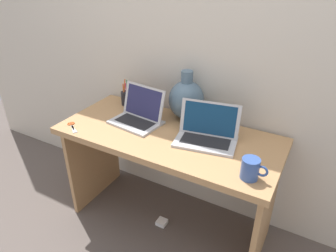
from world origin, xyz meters
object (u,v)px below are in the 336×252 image
at_px(laptop_left, 139,113).
at_px(scissors, 72,125).
at_px(power_brick, 162,222).
at_px(coffee_mug, 251,169).
at_px(pen_cup, 126,98).
at_px(green_vase, 186,99).
at_px(laptop_right, 207,131).

xyz_separation_m(laptop_left, scissors, (-0.34, -0.26, -0.06)).
height_order(laptop_left, power_brick, laptop_left).
xyz_separation_m(coffee_mug, scissors, (-1.13, -0.03, -0.05)).
bearing_deg(pen_cup, laptop_left, -36.36).
bearing_deg(laptop_left, power_brick, -23.58).
bearing_deg(scissors, green_vase, 38.60).
xyz_separation_m(green_vase, pen_cup, (-0.47, -0.03, -0.08)).
relative_size(laptop_left, coffee_mug, 2.60).
xyz_separation_m(coffee_mug, power_brick, (-0.58, 0.14, -0.78)).
xyz_separation_m(laptop_left, coffee_mug, (0.79, -0.23, -0.00)).
bearing_deg(green_vase, laptop_right, -40.08).
height_order(coffee_mug, pen_cup, pen_cup).
relative_size(laptop_left, power_brick, 4.83).
relative_size(laptop_right, pen_cup, 2.04).
xyz_separation_m(laptop_right, coffee_mug, (0.32, -0.23, -0.00)).
distance_m(laptop_left, laptop_right, 0.47).
bearing_deg(pen_cup, scissors, -104.32).
xyz_separation_m(green_vase, scissors, (-0.58, -0.46, -0.13)).
height_order(coffee_mug, power_brick, coffee_mug).
height_order(laptop_right, pen_cup, laptop_right).
bearing_deg(power_brick, laptop_left, 156.42).
bearing_deg(pen_cup, coffee_mug, -21.45).
distance_m(scissors, power_brick, 0.93).
bearing_deg(power_brick, pen_cup, 149.35).
bearing_deg(green_vase, power_brick, -95.04).
relative_size(laptop_right, power_brick, 5.47).
bearing_deg(scissors, laptop_right, 17.95).
height_order(laptop_left, laptop_right, laptop_left).
distance_m(pen_cup, power_brick, 0.93).
distance_m(laptop_right, power_brick, 0.83).
distance_m(laptop_left, scissors, 0.44).
relative_size(green_vase, power_brick, 4.62).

